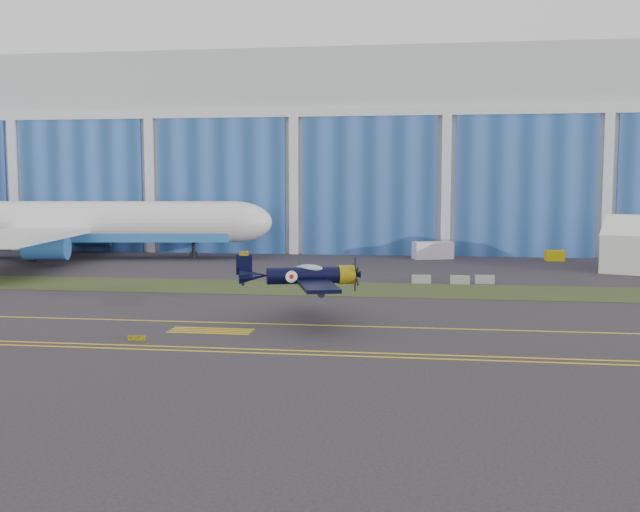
# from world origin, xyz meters

# --- Properties ---
(ground) EXTENTS (260.00, 260.00, 0.00)m
(ground) POSITION_xyz_m (0.00, 0.00, 0.00)
(ground) COLOR #322C33
(ground) RESTS_ON ground
(grass_median) EXTENTS (260.00, 10.00, 0.02)m
(grass_median) POSITION_xyz_m (0.00, 14.00, 0.02)
(grass_median) COLOR #475128
(grass_median) RESTS_ON ground
(hangar) EXTENTS (220.00, 45.70, 30.00)m
(hangar) POSITION_xyz_m (0.00, 71.79, 14.96)
(hangar) COLOR silver
(hangar) RESTS_ON ground
(taxiway_centreline) EXTENTS (200.00, 0.20, 0.02)m
(taxiway_centreline) POSITION_xyz_m (0.00, -5.00, 0.01)
(taxiway_centreline) COLOR yellow
(taxiway_centreline) RESTS_ON ground
(edge_line_near) EXTENTS (80.00, 0.20, 0.02)m
(edge_line_near) POSITION_xyz_m (0.00, -14.50, 0.01)
(edge_line_near) COLOR yellow
(edge_line_near) RESTS_ON ground
(edge_line_far) EXTENTS (80.00, 0.20, 0.02)m
(edge_line_far) POSITION_xyz_m (0.00, -13.50, 0.01)
(edge_line_far) COLOR yellow
(edge_line_far) RESTS_ON ground
(hold_short_ladder) EXTENTS (6.00, 2.40, 0.02)m
(hold_short_ladder) POSITION_xyz_m (-18.00, -8.10, 0.01)
(hold_short_ladder) COLOR yellow
(hold_short_ladder) RESTS_ON ground
(guard_board_left) EXTENTS (1.20, 0.15, 0.35)m
(guard_board_left) POSITION_xyz_m (-22.00, -12.00, 0.17)
(guard_board_left) COLOR yellow
(guard_board_left) RESTS_ON ground
(warbird) EXTENTS (13.84, 15.32, 3.80)m
(warbird) POSITION_xyz_m (-12.03, -3.41, 3.52)
(warbird) COLOR black
(warbird) RESTS_ON ground
(jetliner) EXTENTS (71.53, 63.12, 22.57)m
(jetliner) POSITION_xyz_m (-52.53, 38.62, 11.28)
(jetliner) COLOR silver
(jetliner) RESTS_ON ground
(shipping_container) EXTENTS (5.84, 3.82, 2.35)m
(shipping_container) POSITION_xyz_m (-1.78, 44.88, 1.18)
(shipping_container) COLOR white
(shipping_container) RESTS_ON ground
(tug) EXTENTS (2.56, 1.77, 1.40)m
(tug) POSITION_xyz_m (14.48, 44.57, 0.70)
(tug) COLOR yellow
(tug) RESTS_ON ground
(barrier_a) EXTENTS (2.04, 0.74, 0.90)m
(barrier_a) POSITION_xyz_m (-3.22, 19.21, 0.45)
(barrier_a) COLOR gray
(barrier_a) RESTS_ON ground
(barrier_b) EXTENTS (2.04, 0.77, 0.90)m
(barrier_b) POSITION_xyz_m (0.79, 19.25, 0.45)
(barrier_b) COLOR gray
(barrier_b) RESTS_ON ground
(barrier_c) EXTENTS (2.01, 0.62, 0.90)m
(barrier_c) POSITION_xyz_m (3.36, 19.90, 0.45)
(barrier_c) COLOR gray
(barrier_c) RESTS_ON ground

